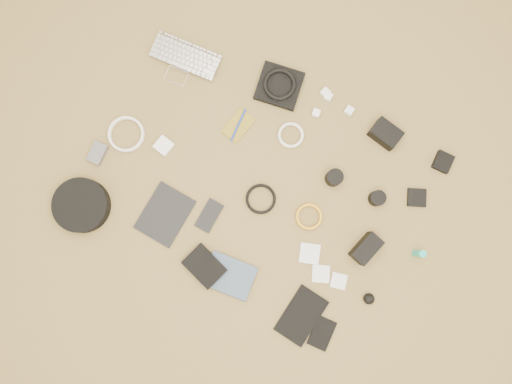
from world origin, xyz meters
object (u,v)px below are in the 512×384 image
at_px(laptop, 182,65).
at_px(phone, 209,216).
at_px(dslr_camera, 385,134).
at_px(paperback, 223,293).
at_px(headphone_case, 82,205).
at_px(tablet, 165,214).

xyz_separation_m(laptop, phone, (0.40, -0.51, -0.01)).
relative_size(dslr_camera, paperback, 0.61).
bearing_deg(headphone_case, phone, 22.57).
height_order(phone, paperback, paperback).
bearing_deg(dslr_camera, tablet, -122.43).
bearing_deg(paperback, tablet, 58.71).
bearing_deg(dslr_camera, paperback, -98.29).
distance_m(laptop, tablet, 0.63).
height_order(laptop, paperback, laptop).
bearing_deg(paperback, laptop, 32.40).
height_order(dslr_camera, headphone_case, dslr_camera).
relative_size(headphone_case, paperback, 1.15).
xyz_separation_m(phone, headphone_case, (-0.48, -0.20, 0.03)).
bearing_deg(dslr_camera, phone, -117.65).
xyz_separation_m(tablet, headphone_case, (-0.32, -0.12, 0.03)).
xyz_separation_m(dslr_camera, paperback, (-0.30, -0.88, -0.02)).
xyz_separation_m(laptop, dslr_camera, (0.89, 0.12, 0.02)).
height_order(dslr_camera, phone, dslr_camera).
xyz_separation_m(laptop, tablet, (0.23, -0.59, -0.01)).
height_order(headphone_case, paperback, headphone_case).
xyz_separation_m(dslr_camera, headphone_case, (-0.97, -0.83, -0.00)).
bearing_deg(tablet, phone, 28.51).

